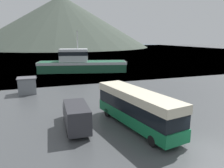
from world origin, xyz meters
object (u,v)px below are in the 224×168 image
tour_bus (136,107)px  dock_kiosk (27,85)px  delivery_van (76,115)px  fishing_boat (81,63)px  storage_bin (169,110)px

tour_bus → dock_kiosk: bearing=111.2°
delivery_van → fishing_boat: 33.98m
fishing_boat → storage_bin: fishing_boat is taller
tour_bus → fishing_boat: 34.76m
storage_bin → delivery_van: bearing=-178.2°
storage_bin → dock_kiosk: (-14.80, 14.82, 0.69)m
storage_bin → dock_kiosk: bearing=135.0°
tour_bus → fishing_boat: fishing_boat is taller
fishing_boat → tour_bus: bearing=10.7°
storage_bin → dock_kiosk: size_ratio=0.44×
fishing_boat → dock_kiosk: (-11.76, -18.04, -0.81)m
tour_bus → storage_bin: size_ratio=9.13×
dock_kiosk → fishing_boat: bearing=56.9°
fishing_boat → delivery_van: bearing=1.4°
fishing_boat → storage_bin: 33.04m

